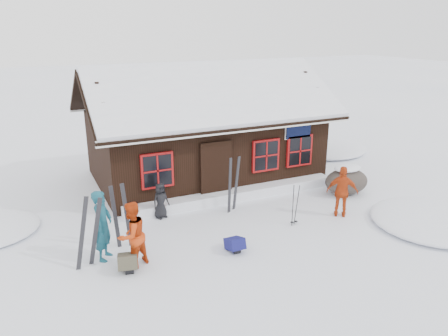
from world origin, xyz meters
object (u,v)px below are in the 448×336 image
(skier_crouched, at_px, (161,201))
(backpack_olive, at_px, (128,264))
(boulder, at_px, (346,181))
(skier_orange_right, at_px, (342,192))
(ski_pair_left, at_px, (89,233))
(backpack_blue, at_px, (235,246))
(skier_orange_left, at_px, (132,235))
(ski_poles, at_px, (295,206))
(skier_teal, at_px, (103,225))

(skier_crouched, relative_size, backpack_olive, 1.84)
(skier_crouched, bearing_deg, boulder, -25.00)
(skier_orange_right, relative_size, ski_pair_left, 0.87)
(ski_pair_left, height_order, backpack_blue, ski_pair_left)
(skier_orange_left, relative_size, skier_crouched, 1.51)
(skier_orange_right, relative_size, backpack_olive, 2.65)
(skier_crouched, height_order, backpack_olive, skier_crouched)
(ski_pair_left, distance_m, ski_poles, 5.84)
(skier_orange_right, distance_m, ski_pair_left, 7.49)
(ski_poles, distance_m, backpack_blue, 2.46)
(skier_orange_right, height_order, ski_poles, skier_orange_right)
(skier_orange_right, bearing_deg, boulder, -95.07)
(skier_orange_left, xyz_separation_m, ski_poles, (4.90, 0.32, -0.24))
(backpack_blue, xyz_separation_m, backpack_olive, (-2.76, 0.24, 0.02))
(backpack_blue, distance_m, backpack_olive, 2.77)
(skier_orange_left, bearing_deg, backpack_blue, 141.65)
(skier_teal, xyz_separation_m, ski_pair_left, (-0.37, -0.22, -0.03))
(skier_orange_right, distance_m, boulder, 2.08)
(skier_orange_left, height_order, ski_pair_left, ski_pair_left)
(skier_teal, relative_size, backpack_olive, 3.02)
(boulder, relative_size, backpack_blue, 3.00)
(skier_teal, distance_m, boulder, 8.62)
(skier_teal, xyz_separation_m, ski_poles, (5.47, -0.36, -0.32))
(boulder, xyz_separation_m, ski_pair_left, (-8.92, -1.24, 0.42))
(skier_orange_right, distance_m, backpack_olive, 6.77)
(ski_pair_left, xyz_separation_m, backpack_blue, (3.52, -0.84, -0.75))
(skier_orange_left, height_order, ski_poles, skier_orange_left)
(skier_crouched, xyz_separation_m, ski_poles, (3.43, -2.15, 0.04))
(skier_orange_left, relative_size, skier_orange_right, 1.04)
(boulder, distance_m, backpack_blue, 5.80)
(skier_crouched, distance_m, ski_pair_left, 3.15)
(ski_pair_left, distance_m, backpack_olive, 1.20)
(skier_crouched, bearing_deg, backpack_olive, -140.51)
(skier_teal, height_order, skier_orange_left, skier_teal)
(skier_crouched, bearing_deg, skier_orange_right, -42.08)
(boulder, bearing_deg, skier_teal, -173.22)
(skier_teal, height_order, boulder, skier_teal)
(skier_teal, xyz_separation_m, skier_crouched, (2.03, 1.79, -0.36))
(skier_teal, distance_m, skier_orange_right, 7.13)
(ski_pair_left, bearing_deg, skier_orange_left, -18.81)
(skier_teal, xyz_separation_m, backpack_olive, (0.38, -0.82, -0.75))
(ski_poles, bearing_deg, skier_orange_right, -3.44)
(skier_orange_left, distance_m, backpack_olive, 0.71)
(skier_crouched, bearing_deg, skier_teal, -156.85)
(skier_orange_left, bearing_deg, ski_pair_left, -56.18)
(ski_pair_left, height_order, ski_poles, ski_pair_left)
(skier_crouched, xyz_separation_m, boulder, (6.52, -0.77, -0.09))
(skier_teal, relative_size, skier_crouched, 1.64)
(backpack_blue, bearing_deg, skier_crouched, 111.38)
(skier_teal, bearing_deg, ski_pair_left, 151.31)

